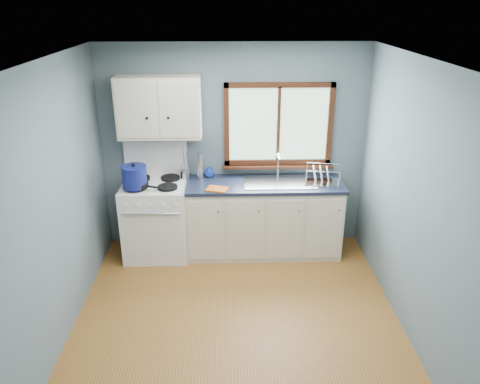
{
  "coord_description": "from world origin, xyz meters",
  "views": [
    {
      "loc": [
        -0.08,
        -3.66,
        2.97
      ],
      "look_at": [
        0.05,
        0.9,
        1.05
      ],
      "focal_mm": 35.0,
      "sensor_mm": 36.0,
      "label": 1
    }
  ],
  "objects_px": {
    "skillet": "(137,185)",
    "dish_rack": "(322,178)",
    "gas_range": "(156,217)",
    "utensil_crock": "(185,173)",
    "thermos": "(200,167)",
    "sink": "(279,187)",
    "stockpot": "(134,176)",
    "base_cabinets": "(263,221)"
  },
  "relations": [
    {
      "from": "base_cabinets",
      "to": "skillet",
      "type": "xyz_separation_m",
      "value": [
        -1.46,
        -0.19,
        0.58
      ]
    },
    {
      "from": "skillet",
      "to": "sink",
      "type": "bearing_deg",
      "value": 28.49
    },
    {
      "from": "utensil_crock",
      "to": "thermos",
      "type": "distance_m",
      "value": 0.19
    },
    {
      "from": "stockpot",
      "to": "dish_rack",
      "type": "xyz_separation_m",
      "value": [
        2.17,
        0.17,
        -0.11
      ]
    },
    {
      "from": "gas_range",
      "to": "sink",
      "type": "xyz_separation_m",
      "value": [
        1.49,
        0.02,
        0.37
      ]
    },
    {
      "from": "skillet",
      "to": "dish_rack",
      "type": "relative_size",
      "value": 0.9
    },
    {
      "from": "sink",
      "to": "base_cabinets",
      "type": "bearing_deg",
      "value": 179.87
    },
    {
      "from": "base_cabinets",
      "to": "utensil_crock",
      "type": "xyz_separation_m",
      "value": [
        -0.94,
        0.14,
        0.59
      ]
    },
    {
      "from": "gas_range",
      "to": "dish_rack",
      "type": "relative_size",
      "value": 2.97
    },
    {
      "from": "utensil_crock",
      "to": "stockpot",
      "type": "bearing_deg",
      "value": -148.63
    },
    {
      "from": "skillet",
      "to": "base_cabinets",
      "type": "bearing_deg",
      "value": 29.31
    },
    {
      "from": "gas_range",
      "to": "utensil_crock",
      "type": "xyz_separation_m",
      "value": [
        0.36,
        0.16,
        0.51
      ]
    },
    {
      "from": "utensil_crock",
      "to": "base_cabinets",
      "type": "bearing_deg",
      "value": -8.61
    },
    {
      "from": "stockpot",
      "to": "thermos",
      "type": "relative_size",
      "value": 1.14
    },
    {
      "from": "thermos",
      "to": "gas_range",
      "type": "bearing_deg",
      "value": -164.29
    },
    {
      "from": "skillet",
      "to": "stockpot",
      "type": "relative_size",
      "value": 1.11
    },
    {
      "from": "thermos",
      "to": "sink",
      "type": "bearing_deg",
      "value": -7.99
    },
    {
      "from": "thermos",
      "to": "utensil_crock",
      "type": "bearing_deg",
      "value": 176.67
    },
    {
      "from": "stockpot",
      "to": "skillet",
      "type": "bearing_deg",
      "value": 4.43
    },
    {
      "from": "base_cabinets",
      "to": "thermos",
      "type": "xyz_separation_m",
      "value": [
        -0.77,
        0.13,
        0.67
      ]
    },
    {
      "from": "base_cabinets",
      "to": "dish_rack",
      "type": "xyz_separation_m",
      "value": [
        0.68,
        -0.03,
        0.57
      ]
    },
    {
      "from": "skillet",
      "to": "thermos",
      "type": "bearing_deg",
      "value": 46.73
    },
    {
      "from": "gas_range",
      "to": "dish_rack",
      "type": "xyz_separation_m",
      "value": [
        1.99,
        -0.01,
        0.48
      ]
    },
    {
      "from": "gas_range",
      "to": "utensil_crock",
      "type": "height_order",
      "value": "gas_range"
    },
    {
      "from": "sink",
      "to": "utensil_crock",
      "type": "bearing_deg",
      "value": 172.73
    },
    {
      "from": "skillet",
      "to": "utensil_crock",
      "type": "bearing_deg",
      "value": 54.42
    },
    {
      "from": "thermos",
      "to": "skillet",
      "type": "bearing_deg",
      "value": -155.22
    },
    {
      "from": "skillet",
      "to": "stockpot",
      "type": "distance_m",
      "value": 0.1
    },
    {
      "from": "base_cabinets",
      "to": "skillet",
      "type": "distance_m",
      "value": 1.58
    },
    {
      "from": "stockpot",
      "to": "gas_range",
      "type": "bearing_deg",
      "value": 42.99
    },
    {
      "from": "gas_range",
      "to": "skillet",
      "type": "xyz_separation_m",
      "value": [
        -0.16,
        -0.17,
        0.49
      ]
    },
    {
      "from": "skillet",
      "to": "dish_rack",
      "type": "distance_m",
      "value": 2.15
    },
    {
      "from": "gas_range",
      "to": "dish_rack",
      "type": "distance_m",
      "value": 2.04
    },
    {
      "from": "gas_range",
      "to": "utensil_crock",
      "type": "distance_m",
      "value": 0.64
    },
    {
      "from": "thermos",
      "to": "dish_rack",
      "type": "distance_m",
      "value": 1.46
    },
    {
      "from": "base_cabinets",
      "to": "utensil_crock",
      "type": "height_order",
      "value": "utensil_crock"
    },
    {
      "from": "utensil_crock",
      "to": "dish_rack",
      "type": "bearing_deg",
      "value": -5.9
    },
    {
      "from": "base_cabinets",
      "to": "sink",
      "type": "bearing_deg",
      "value": -0.13
    },
    {
      "from": "sink",
      "to": "stockpot",
      "type": "distance_m",
      "value": 1.7
    },
    {
      "from": "skillet",
      "to": "stockpot",
      "type": "xyz_separation_m",
      "value": [
        -0.03,
        -0.0,
        0.1
      ]
    },
    {
      "from": "utensil_crock",
      "to": "thermos",
      "type": "xyz_separation_m",
      "value": [
        0.18,
        -0.01,
        0.08
      ]
    },
    {
      "from": "dish_rack",
      "to": "sink",
      "type": "bearing_deg",
      "value": -171.43
    }
  ]
}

